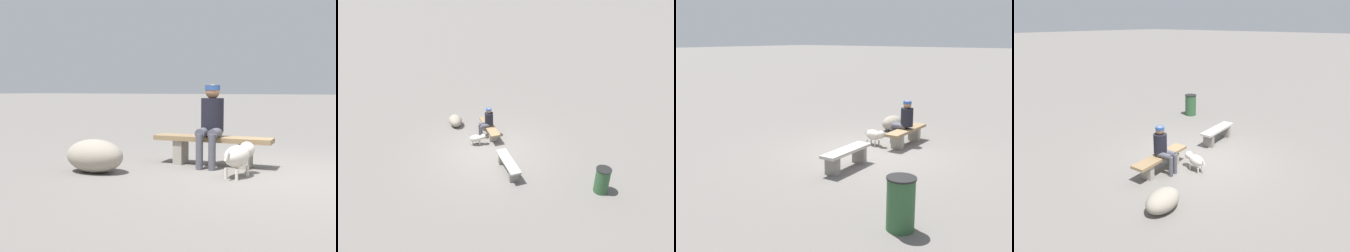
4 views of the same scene
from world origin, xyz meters
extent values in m
cube|color=slate|center=(0.00, 0.00, -0.03)|extent=(210.00, 210.00, 0.06)
cube|color=gray|center=(-2.03, -0.35, 0.20)|extent=(0.16, 0.35, 0.40)
cube|color=gray|center=(-0.94, -0.28, 0.20)|extent=(0.16, 0.35, 0.40)
cube|color=#B2ADA3|center=(-1.49, -0.32, 0.44)|extent=(1.60, 0.47, 0.07)
cube|color=gray|center=(0.75, -0.34, 0.19)|extent=(0.17, 0.34, 0.39)
cube|color=gray|center=(1.82, -0.27, 0.19)|extent=(0.17, 0.34, 0.39)
cube|color=#8C704C|center=(1.29, -0.30, 0.42)|extent=(1.89, 0.51, 0.07)
cylinder|color=black|center=(1.29, -0.30, 0.80)|extent=(0.35, 0.35, 0.52)
sphere|color=#A3704C|center=(1.29, -0.30, 1.16)|extent=(0.22, 0.22, 0.22)
cylinder|color=#2D4C8C|center=(1.29, -0.30, 1.22)|extent=(0.24, 0.24, 0.08)
cylinder|color=#4C4C56|center=(1.36, -0.09, 0.54)|extent=(0.20, 0.41, 0.15)
cylinder|color=#4C4C56|center=(1.34, 0.10, 0.27)|extent=(0.11, 0.11, 0.54)
cylinder|color=#4C4C56|center=(1.17, -0.12, 0.54)|extent=(0.20, 0.41, 0.15)
cylinder|color=#4C4C56|center=(1.15, 0.08, 0.27)|extent=(0.11, 0.11, 0.54)
ellipsoid|color=beige|center=(0.66, 0.42, 0.29)|extent=(0.37, 0.53, 0.29)
sphere|color=beige|center=(0.61, 0.12, 0.35)|extent=(0.22, 0.22, 0.22)
cylinder|color=beige|center=(0.71, 0.25, 0.07)|extent=(0.04, 0.04, 0.14)
cylinder|color=beige|center=(0.55, 0.28, 0.07)|extent=(0.04, 0.04, 0.14)
cylinder|color=beige|center=(0.77, 0.56, 0.07)|extent=(0.04, 0.04, 0.14)
cylinder|color=beige|center=(0.61, 0.58, 0.07)|extent=(0.04, 0.04, 0.14)
cylinder|color=beige|center=(0.71, 0.70, 0.34)|extent=(0.05, 0.12, 0.15)
cylinder|color=#2D5633|center=(-3.35, -2.89, 0.43)|extent=(0.46, 0.46, 0.85)
cylinder|color=black|center=(-3.35, -2.89, 0.87)|extent=(0.48, 0.48, 0.03)
ellipsoid|color=gray|center=(2.60, 0.98, 0.24)|extent=(0.90, 0.60, 0.48)
camera|label=1|loc=(-1.06, 5.92, 1.19)|focal=45.49mm
camera|label=2|loc=(-9.68, 2.19, 6.43)|focal=31.59mm
camera|label=3|loc=(-8.55, -5.92, 3.03)|focal=43.01mm
camera|label=4|loc=(6.73, 4.90, 3.85)|focal=33.03mm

